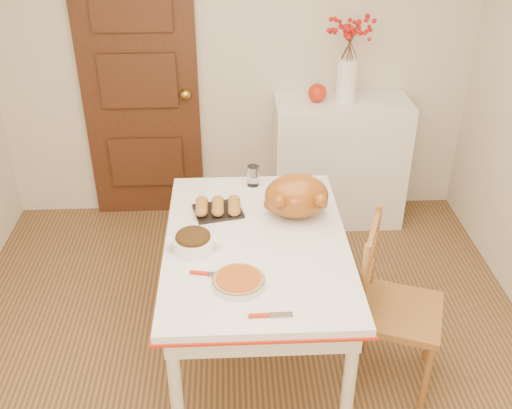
{
  "coord_description": "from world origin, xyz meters",
  "views": [
    {
      "loc": [
        -0.05,
        -2.21,
        2.52
      ],
      "look_at": [
        0.07,
        0.32,
        1.01
      ],
      "focal_mm": 41.6,
      "sensor_mm": 36.0,
      "label": 1
    }
  ],
  "objects_px": {
    "turkey_platter": "(296,198)",
    "kitchen_table": "(256,303)",
    "chair_oak": "(400,308)",
    "sideboard": "(339,162)",
    "pumpkin_pie": "(238,280)"
  },
  "relations": [
    {
      "from": "turkey_platter",
      "to": "kitchen_table",
      "type": "bearing_deg",
      "value": -126.97
    },
    {
      "from": "chair_oak",
      "to": "turkey_platter",
      "type": "xyz_separation_m",
      "value": [
        -0.52,
        0.35,
        0.47
      ]
    },
    {
      "from": "sideboard",
      "to": "pumpkin_pie",
      "type": "bearing_deg",
      "value": -113.12
    },
    {
      "from": "sideboard",
      "to": "turkey_platter",
      "type": "relative_size",
      "value": 2.47
    },
    {
      "from": "kitchen_table",
      "to": "chair_oak",
      "type": "bearing_deg",
      "value": -12.05
    },
    {
      "from": "pumpkin_pie",
      "to": "chair_oak",
      "type": "bearing_deg",
      "value": 13.17
    },
    {
      "from": "sideboard",
      "to": "kitchen_table",
      "type": "xyz_separation_m",
      "value": [
        -0.7,
        -1.51,
        -0.08
      ]
    },
    {
      "from": "turkey_platter",
      "to": "pumpkin_pie",
      "type": "distance_m",
      "value": 0.64
    },
    {
      "from": "sideboard",
      "to": "pumpkin_pie",
      "type": "height_order",
      "value": "sideboard"
    },
    {
      "from": "kitchen_table",
      "to": "chair_oak",
      "type": "height_order",
      "value": "chair_oak"
    },
    {
      "from": "sideboard",
      "to": "chair_oak",
      "type": "bearing_deg",
      "value": -88.62
    },
    {
      "from": "turkey_platter",
      "to": "pumpkin_pie",
      "type": "xyz_separation_m",
      "value": [
        -0.32,
        -0.55,
        -0.1
      ]
    },
    {
      "from": "chair_oak",
      "to": "turkey_platter",
      "type": "height_order",
      "value": "turkey_platter"
    },
    {
      "from": "pumpkin_pie",
      "to": "sideboard",
      "type": "bearing_deg",
      "value": 66.88
    },
    {
      "from": "pumpkin_pie",
      "to": "turkey_platter",
      "type": "bearing_deg",
      "value": 59.86
    }
  ]
}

